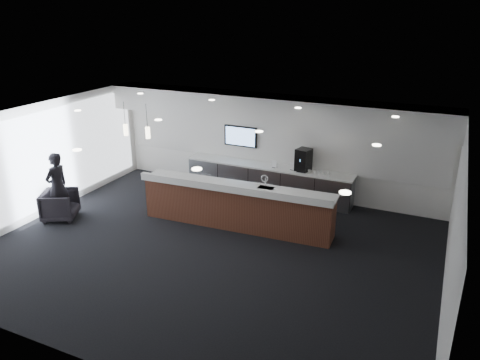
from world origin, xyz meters
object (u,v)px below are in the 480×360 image
at_px(lounge_guest, 57,187).
at_px(coffee_machine, 303,160).
at_px(service_counter, 237,206).
at_px(armchair, 60,205).

bearing_deg(lounge_guest, coffee_machine, 127.45).
bearing_deg(service_counter, coffee_machine, 62.54).
relative_size(service_counter, armchair, 5.90).
bearing_deg(service_counter, lounge_guest, -164.05).
distance_m(service_counter, lounge_guest, 4.70).
height_order(service_counter, armchair, service_counter).
height_order(armchair, lounge_guest, lounge_guest).
bearing_deg(coffee_machine, service_counter, -102.11).
distance_m(armchair, lounge_guest, 0.52).
relative_size(service_counter, lounge_guest, 2.76).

